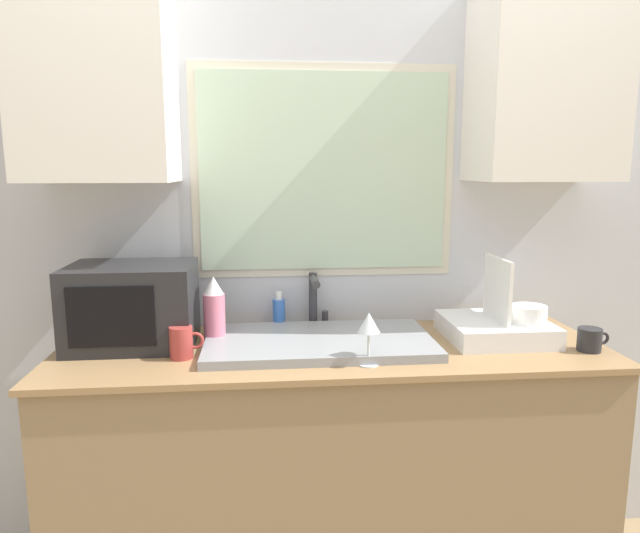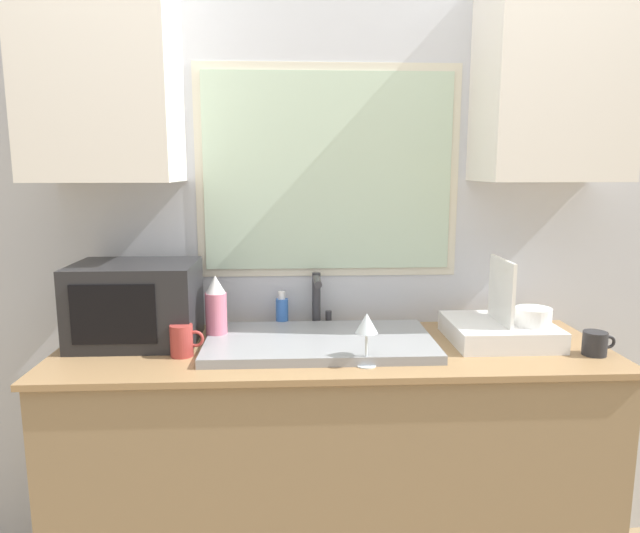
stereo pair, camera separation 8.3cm
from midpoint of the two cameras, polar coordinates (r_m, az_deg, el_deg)
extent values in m
cube|color=#8C7251|center=(2.14, 0.04, -20.09)|extent=(1.81, 0.58, 0.90)
cube|color=#99754C|center=(1.95, 0.05, -8.26)|extent=(1.84, 0.61, 0.02)
cube|color=silver|center=(2.19, -0.77, 4.09)|extent=(6.00, 0.06, 2.60)
cube|color=beige|center=(2.15, -0.71, 9.42)|extent=(0.98, 0.01, 0.78)
cube|color=#B2CCB2|center=(2.14, -0.70, 9.42)|extent=(0.92, 0.01, 0.72)
cube|color=white|center=(2.08, -22.63, 17.40)|extent=(0.48, 0.32, 0.69)
cube|color=white|center=(2.21, 20.58, 17.04)|extent=(0.48, 0.32, 0.69)
cube|color=gray|center=(1.94, -1.33, -7.55)|extent=(0.76, 0.43, 0.03)
cylinder|color=#333338|center=(2.15, -1.82, -3.36)|extent=(0.03, 0.03, 0.21)
cylinder|color=#333338|center=(2.06, -1.69, -1.45)|extent=(0.03, 0.15, 0.03)
cylinder|color=#333338|center=(2.18, -0.49, -5.23)|extent=(0.02, 0.02, 0.06)
cube|color=#232326|center=(2.04, -19.36, -3.67)|extent=(0.41, 0.31, 0.28)
cube|color=black|center=(1.91, -21.36, -4.74)|extent=(0.27, 0.01, 0.19)
cube|color=white|center=(2.10, 16.06, -6.04)|extent=(0.35, 0.33, 0.07)
cube|color=white|center=(2.07, 16.25, -2.17)|extent=(0.01, 0.22, 0.22)
cylinder|color=white|center=(2.08, 19.09, -4.52)|extent=(0.12, 0.12, 0.06)
cylinder|color=#D8728C|center=(2.00, -11.69, -5.13)|extent=(0.07, 0.07, 0.17)
cone|color=silver|center=(1.97, -11.81, -1.85)|extent=(0.07, 0.07, 0.06)
cylinder|color=blue|center=(2.15, -5.25, -4.77)|extent=(0.05, 0.05, 0.11)
cylinder|color=white|center=(2.13, -5.28, -2.94)|extent=(0.03, 0.03, 0.03)
cylinder|color=#A53833|center=(1.88, -14.96, -7.36)|extent=(0.07, 0.07, 0.10)
torus|color=#A53833|center=(1.87, -13.62, -7.21)|extent=(0.06, 0.01, 0.06)
cylinder|color=silver|center=(1.77, 3.48, -9.74)|extent=(0.06, 0.06, 0.00)
cylinder|color=silver|center=(1.76, 3.50, -8.14)|extent=(0.01, 0.01, 0.10)
cone|color=silver|center=(1.73, 3.53, -5.61)|extent=(0.07, 0.07, 0.06)
cylinder|color=#262628|center=(2.07, 24.30, -6.69)|extent=(0.08, 0.08, 0.08)
torus|color=#262628|center=(2.09, 25.42, -6.50)|extent=(0.04, 0.01, 0.04)
camera|label=1|loc=(0.04, -91.29, -0.22)|focal=32.00mm
camera|label=2|loc=(0.04, 88.71, 0.22)|focal=32.00mm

